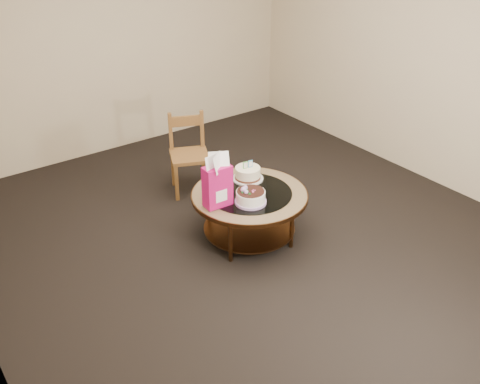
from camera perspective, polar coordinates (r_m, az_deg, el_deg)
ground at (r=4.88m, az=0.98°, el=-4.73°), size 5.00×5.00×0.00m
room_walls at (r=4.21m, az=1.16°, el=12.90°), size 4.52×5.02×2.61m
coffee_table at (r=4.67m, az=1.02°, el=-0.90°), size 1.02×1.02×0.46m
decorated_cake at (r=4.46m, az=1.12°, el=-0.59°), size 0.27×0.27×0.16m
cream_cake at (r=4.83m, az=0.83°, el=1.99°), size 0.28×0.28×0.18m
gift_bag at (r=4.35m, az=-2.43°, el=1.20°), size 0.24×0.18×0.46m
pillar_candle at (r=4.82m, az=-1.90°, el=1.57°), size 0.12×0.12×0.08m
dining_chair at (r=5.46m, az=-5.46°, el=4.12°), size 0.50×0.50×0.81m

